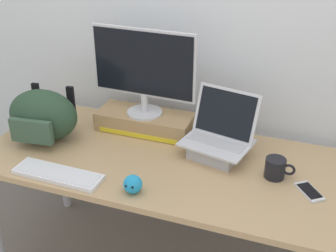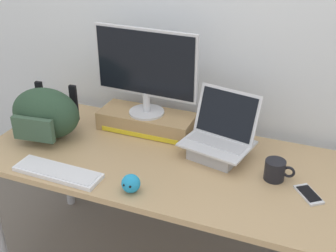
% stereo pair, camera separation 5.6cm
% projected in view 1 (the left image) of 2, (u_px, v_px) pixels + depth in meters
% --- Properties ---
extents(back_wall, '(7.00, 0.10, 2.60)m').
position_uv_depth(back_wall, '(200.00, 18.00, 2.16)').
color(back_wall, silver).
rests_on(back_wall, ground).
extents(desk, '(1.81, 0.76, 0.74)m').
position_uv_depth(desk, '(168.00, 171.00, 2.05)').
color(desk, tan).
rests_on(desk, ground).
extents(toner_box_yellow, '(0.51, 0.21, 0.10)m').
position_uv_depth(toner_box_yellow, '(145.00, 122.00, 2.26)').
color(toner_box_yellow, '#A88456').
rests_on(toner_box_yellow, desk).
extents(desktop_monitor, '(0.56, 0.19, 0.45)m').
position_uv_depth(desktop_monitor, '(143.00, 69.00, 2.12)').
color(desktop_monitor, silver).
rests_on(desktop_monitor, toner_box_yellow).
extents(open_laptop, '(0.36, 0.31, 0.31)m').
position_uv_depth(open_laptop, '(218.00, 143.00, 2.03)').
color(open_laptop, '#ADADB2').
rests_on(open_laptop, desk).
extents(external_keyboard, '(0.42, 0.13, 0.02)m').
position_uv_depth(external_keyboard, '(58.00, 174.00, 1.89)').
color(external_keyboard, white).
rests_on(external_keyboard, desk).
extents(messenger_backpack, '(0.38, 0.30, 0.27)m').
position_uv_depth(messenger_backpack, '(43.00, 115.00, 2.14)').
color(messenger_backpack, '#28422D').
rests_on(messenger_backpack, desk).
extents(coffee_mug, '(0.13, 0.09, 0.09)m').
position_uv_depth(coffee_mug, '(276.00, 168.00, 1.87)').
color(coffee_mug, black).
rests_on(coffee_mug, desk).
extents(cell_phone, '(0.13, 0.15, 0.01)m').
position_uv_depth(cell_phone, '(309.00, 192.00, 1.79)').
color(cell_phone, silver).
rests_on(cell_phone, desk).
extents(plush_toy, '(0.08, 0.08, 0.08)m').
position_uv_depth(plush_toy, '(133.00, 184.00, 1.77)').
color(plush_toy, '#2393CC').
rests_on(plush_toy, desk).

